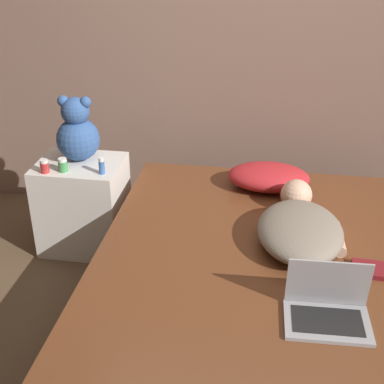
# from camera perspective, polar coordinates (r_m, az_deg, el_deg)

# --- Properties ---
(ground_plane) EXTENTS (12.00, 12.00, 0.00)m
(ground_plane) POSITION_cam_1_polar(r_m,az_deg,el_deg) (2.84, 7.41, -14.18)
(ground_plane) COLOR brown
(wall_back) EXTENTS (8.00, 0.06, 2.60)m
(wall_back) POSITION_cam_1_polar(r_m,az_deg,el_deg) (3.42, 9.68, 17.46)
(wall_back) COLOR #846656
(wall_back) RESTS_ON ground_plane
(bed) EXTENTS (1.65, 1.93, 0.45)m
(bed) POSITION_cam_1_polar(r_m,az_deg,el_deg) (2.70, 7.69, -10.66)
(bed) COLOR #2D2319
(bed) RESTS_ON ground_plane
(nightstand) EXTENTS (0.50, 0.41, 0.57)m
(nightstand) POSITION_cam_1_polar(r_m,az_deg,el_deg) (3.36, -11.52, -1.35)
(nightstand) COLOR silver
(nightstand) RESTS_ON ground_plane
(pillow) EXTENTS (0.47, 0.31, 0.14)m
(pillow) POSITION_cam_1_polar(r_m,az_deg,el_deg) (3.14, 8.17, 1.60)
(pillow) COLOR red
(pillow) RESTS_ON bed
(person_lying) EXTENTS (0.43, 0.73, 0.17)m
(person_lying) POSITION_cam_1_polar(r_m,az_deg,el_deg) (2.67, 11.49, -3.61)
(person_lying) COLOR gray
(person_lying) RESTS_ON bed
(laptop) EXTENTS (0.34, 0.24, 0.24)m
(laptop) POSITION_cam_1_polar(r_m,az_deg,el_deg) (2.22, 14.25, -11.83)
(laptop) COLOR #9E9EA3
(laptop) RESTS_ON bed
(teddy_bear) EXTENTS (0.26, 0.26, 0.39)m
(teddy_bear) POSITION_cam_1_polar(r_m,az_deg,el_deg) (3.22, -12.12, 6.22)
(teddy_bear) COLOR #335693
(teddy_bear) RESTS_ON nightstand
(bottle_green) EXTENTS (0.05, 0.05, 0.08)m
(bottle_green) POSITION_cam_1_polar(r_m,az_deg,el_deg) (3.13, -13.62, 2.82)
(bottle_green) COLOR #3D8E4C
(bottle_green) RESTS_ON nightstand
(bottle_red) EXTENTS (0.05, 0.05, 0.08)m
(bottle_red) POSITION_cam_1_polar(r_m,az_deg,el_deg) (3.14, -15.46, 2.66)
(bottle_red) COLOR #B72D2D
(bottle_red) RESTS_ON nightstand
(bottle_blue) EXTENTS (0.03, 0.03, 0.10)m
(bottle_blue) POSITION_cam_1_polar(r_m,az_deg,el_deg) (3.05, -9.62, 2.76)
(bottle_blue) COLOR #3866B2
(bottle_blue) RESTS_ON nightstand
(book) EXTENTS (0.22, 0.14, 0.02)m
(book) POSITION_cam_1_polar(r_m,az_deg,el_deg) (2.56, 19.14, -7.89)
(book) COLOR maroon
(book) RESTS_ON bed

